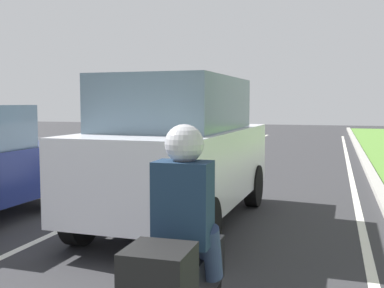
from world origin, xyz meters
name	(u,v)px	position (x,y,z in m)	size (l,w,h in m)	color
ground_plane	(212,173)	(0.00, 14.00, 0.00)	(60.00, 60.00, 0.00)	#2D2D30
lane_line_center	(188,172)	(-0.70, 14.00, 0.00)	(0.12, 32.00, 0.01)	silver
lane_line_right_edge	(352,179)	(3.60, 14.00, 0.00)	(0.12, 32.00, 0.01)	silver
curb_right	(373,178)	(4.10, 14.00, 0.06)	(0.24, 48.00, 0.12)	#9E9B93
car_suv_ahead	(179,150)	(0.86, 8.65, 1.17)	(2.06, 4.55, 2.28)	silver
motorcycle	(182,288)	(2.16, 4.83, 0.57)	(0.40, 1.90, 1.01)	black
rider_person	(184,201)	(2.16, 4.88, 1.19)	(0.50, 0.40, 1.16)	#192D47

